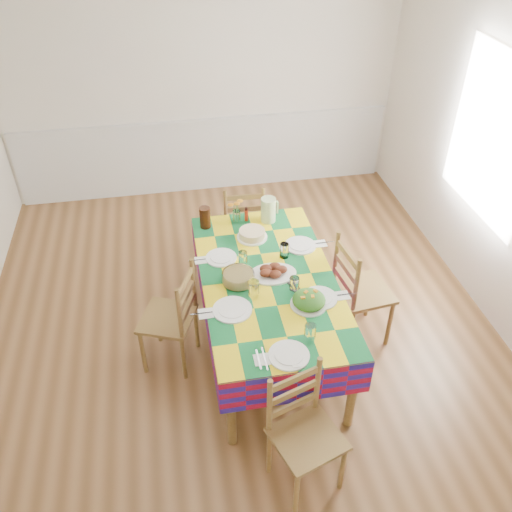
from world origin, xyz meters
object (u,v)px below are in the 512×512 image
Objects in this scene: tea_pitcher at (205,218)px; chair_near at (304,433)px; dining_table at (268,286)px; chair_far at (243,224)px; chair_left at (173,319)px; green_pitcher at (268,210)px; meat_platter at (273,272)px; chair_right at (359,292)px.

tea_pitcher is 0.21× the size of chair_near.
chair_far is (-0.00, 1.22, -0.21)m from dining_table.
tea_pitcher is 2.10m from chair_near.
chair_left reaches higher than dining_table.
chair_left is (-0.93, -0.82, -0.40)m from green_pitcher.
green_pitcher is 0.24× the size of chair_near.
chair_right reaches higher than meat_platter.
meat_platter is (0.04, 0.03, 0.11)m from dining_table.
chair_near is (-0.05, -1.25, -0.32)m from meat_platter.
green_pitcher is 1.18× the size of tea_pitcher.
chair_far is at bearing 25.33° from chair_right.
dining_table is 0.92m from tea_pitcher.
chair_left is at bearing 103.54° from chair_near.
dining_table is 2.04× the size of chair_left.
tea_pitcher is (-0.41, 0.80, 0.18)m from dining_table.
chair_far is at bearing 169.58° from chair_left.
chair_near is at bearing 140.35° from chair_right.
green_pitcher is 0.57m from tea_pitcher.
chair_right is at bearing 111.98° from chair_left.
green_pitcher is 2.07m from chair_near.
chair_left is (-0.37, -0.82, -0.38)m from tea_pitcher.
chair_near is (-0.01, -1.22, -0.21)m from dining_table.
tea_pitcher is 0.98m from chair_left.
chair_left is (-0.77, -0.02, -0.20)m from dining_table.
chair_left is (-0.81, -0.05, -0.32)m from meat_platter.
green_pitcher is at bearing 66.36° from chair_near.
chair_far is (-0.04, 1.18, -0.32)m from meat_platter.
chair_right is (0.61, -0.81, -0.37)m from green_pitcher.
meat_platter is at bearing -59.91° from tea_pitcher.
chair_far is 0.93× the size of chair_right.
chair_left is at bearing -178.81° from dining_table.
green_pitcher reaches higher than chair_left.
tea_pitcher reaches higher than chair_far.
chair_left is 1.54m from chair_right.
meat_platter is 0.40× the size of chair_far.
tea_pitcher is 0.21× the size of chair_far.
chair_near is 0.93× the size of chair_right.
green_pitcher is at bearing 30.16° from chair_right.
chair_right is at bearing 125.13° from chair_far.
chair_right reaches higher than dining_table.
meat_platter is 0.87m from chair_left.
chair_left is at bearing 83.53° from chair_right.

